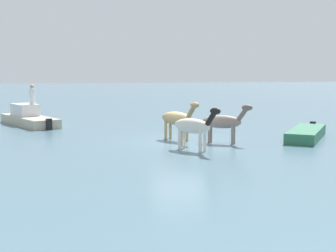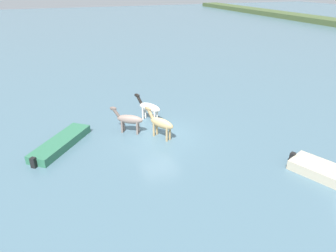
# 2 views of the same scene
# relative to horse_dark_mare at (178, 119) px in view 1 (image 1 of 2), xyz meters

# --- Properties ---
(ground_plane) EXTENTS (215.75, 215.75, 0.00)m
(ground_plane) POSITION_rel_horse_dark_mare_xyz_m (-0.25, -0.03, -1.01)
(ground_plane) COLOR #476675
(horse_dark_mare) EXTENTS (2.23, 1.45, 1.83)m
(horse_dark_mare) POSITION_rel_horse_dark_mare_xyz_m (0.00, 0.00, 0.00)
(horse_dark_mare) COLOR tan
(horse_dark_mare) RESTS_ON ground_plane
(horse_rear_stallion) EXTENTS (2.10, 1.57, 1.78)m
(horse_rear_stallion) POSITION_rel_horse_dark_mare_xyz_m (-2.85, 0.12, -0.02)
(horse_rear_stallion) COLOR silver
(horse_rear_stallion) RESTS_ON ground_plane
(horse_lead) EXTENTS (1.56, 2.03, 1.74)m
(horse_lead) POSITION_rel_horse_dark_mare_xyz_m (-1.39, -1.71, -0.05)
(horse_lead) COLOR gray
(horse_lead) RESTS_ON ground_plane
(boat_launch_far) EXTENTS (5.83, 3.65, 1.37)m
(boat_launch_far) POSITION_rel_horse_dark_mare_xyz_m (8.22, 6.92, -0.68)
(boat_launch_far) COLOR #B7AD93
(boat_launch_far) RESTS_ON ground_plane
(boat_motor_center) EXTENTS (4.42, 3.88, 0.74)m
(boat_motor_center) POSITION_rel_horse_dark_mare_xyz_m (-0.97, -6.06, -0.84)
(boat_motor_center) COLOR #2D6B4C
(boat_motor_center) RESTS_ON ground_plane
(person_boatman_standing) EXTENTS (0.32, 0.32, 1.19)m
(person_boatman_standing) POSITION_rel_horse_dark_mare_xyz_m (8.17, 6.66, 0.76)
(person_boatman_standing) COLOR silver
(person_boatman_standing) RESTS_ON boat_launch_far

